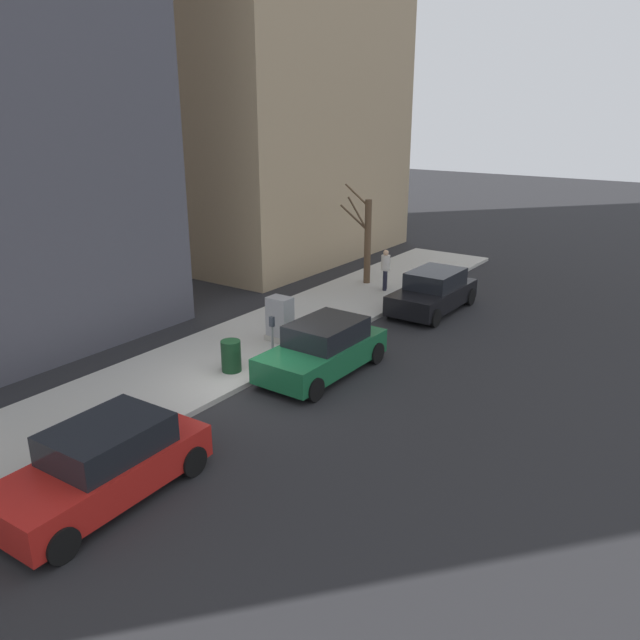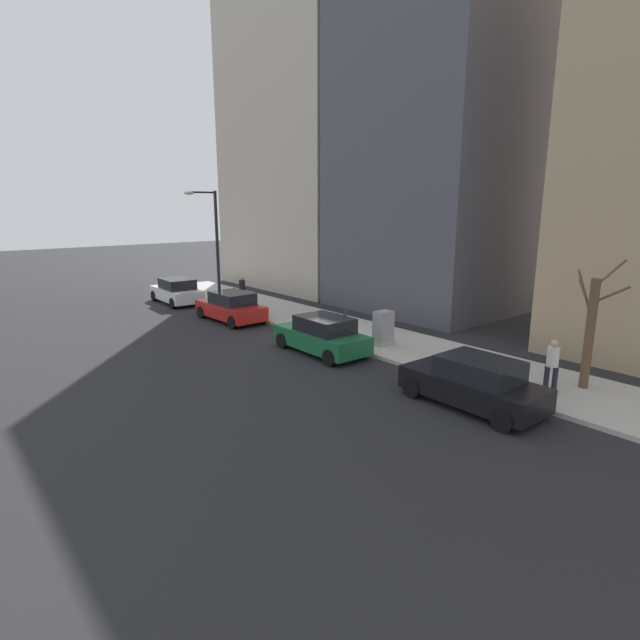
{
  "view_description": "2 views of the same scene",
  "coord_description": "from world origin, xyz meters",
  "px_view_note": "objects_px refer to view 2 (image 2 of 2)",
  "views": [
    {
      "loc": [
        -10.46,
        11.61,
        7.22
      ],
      "look_at": [
        0.09,
        -3.5,
        0.93
      ],
      "focal_mm": 35.0,
      "sensor_mm": 36.0,
      "label": 1
    },
    {
      "loc": [
        -13.49,
        -16.87,
        5.84
      ],
      "look_at": [
        -0.07,
        -0.53,
        0.97
      ],
      "focal_mm": 28.0,
      "sensor_mm": 36.0,
      "label": 2
    }
  ],
  "objects_px": {
    "parked_car_green": "(322,335)",
    "pedestrian_midblock": "(242,289)",
    "parked_car_black": "(474,383)",
    "parked_car_red": "(231,307)",
    "streetlamp": "(213,237)",
    "office_block_center": "(442,126)",
    "pedestrian_near_meter": "(552,363)",
    "bare_tree": "(590,329)",
    "trash_bin": "(333,324)",
    "office_tower_right": "(329,138)",
    "utility_box": "(383,328)",
    "parking_meter": "(345,322)",
    "parked_car_white": "(177,291)"
  },
  "relations": [
    {
      "from": "parked_car_green",
      "to": "pedestrian_midblock",
      "type": "height_order",
      "value": "pedestrian_midblock"
    },
    {
      "from": "parked_car_black",
      "to": "parked_car_red",
      "type": "height_order",
      "value": "same"
    },
    {
      "from": "streetlamp",
      "to": "office_block_center",
      "type": "bearing_deg",
      "value": -39.49
    },
    {
      "from": "pedestrian_near_meter",
      "to": "pedestrian_midblock",
      "type": "xyz_separation_m",
      "value": [
        -0.19,
        18.28,
        0.0
      ]
    },
    {
      "from": "bare_tree",
      "to": "office_block_center",
      "type": "height_order",
      "value": "office_block_center"
    },
    {
      "from": "parked_car_red",
      "to": "bare_tree",
      "type": "relative_size",
      "value": 1.05
    },
    {
      "from": "parked_car_red",
      "to": "pedestrian_midblock",
      "type": "height_order",
      "value": "pedestrian_midblock"
    },
    {
      "from": "parked_car_green",
      "to": "trash_bin",
      "type": "distance_m",
      "value": 2.61
    },
    {
      "from": "pedestrian_near_meter",
      "to": "parked_car_red",
      "type": "bearing_deg",
      "value": 166.25
    },
    {
      "from": "pedestrian_midblock",
      "to": "parked_car_black",
      "type": "bearing_deg",
      "value": -72.48
    },
    {
      "from": "bare_tree",
      "to": "office_tower_right",
      "type": "bearing_deg",
      "value": 68.97
    },
    {
      "from": "utility_box",
      "to": "trash_bin",
      "type": "xyz_separation_m",
      "value": [
        -0.4,
        2.72,
        -0.25
      ]
    },
    {
      "from": "trash_bin",
      "to": "office_block_center",
      "type": "bearing_deg",
      "value": 10.63
    },
    {
      "from": "utility_box",
      "to": "office_block_center",
      "type": "distance_m",
      "value": 13.68
    },
    {
      "from": "parked_car_black",
      "to": "parked_car_green",
      "type": "xyz_separation_m",
      "value": [
        0.07,
        7.08,
        0.0
      ]
    },
    {
      "from": "pedestrian_midblock",
      "to": "office_tower_right",
      "type": "xyz_separation_m",
      "value": [
        10.29,
        4.29,
        9.53
      ]
    },
    {
      "from": "office_block_center",
      "to": "office_tower_right",
      "type": "bearing_deg",
      "value": 83.65
    },
    {
      "from": "parked_car_black",
      "to": "parking_meter",
      "type": "distance_m",
      "value": 7.63
    },
    {
      "from": "streetlamp",
      "to": "parked_car_white",
      "type": "bearing_deg",
      "value": 126.4
    },
    {
      "from": "utility_box",
      "to": "office_tower_right",
      "type": "distance_m",
      "value": 21.01
    },
    {
      "from": "parked_car_green",
      "to": "pedestrian_midblock",
      "type": "bearing_deg",
      "value": 77.73
    },
    {
      "from": "parking_meter",
      "to": "office_block_center",
      "type": "distance_m",
      "value": 13.78
    },
    {
      "from": "parked_car_green",
      "to": "trash_bin",
      "type": "height_order",
      "value": "parked_car_green"
    },
    {
      "from": "trash_bin",
      "to": "office_tower_right",
      "type": "bearing_deg",
      "value": 50.33
    },
    {
      "from": "parking_meter",
      "to": "streetlamp",
      "type": "distance_m",
      "value": 11.7
    },
    {
      "from": "parking_meter",
      "to": "office_block_center",
      "type": "bearing_deg",
      "value": 17.22
    },
    {
      "from": "pedestrian_midblock",
      "to": "office_tower_right",
      "type": "distance_m",
      "value": 14.67
    },
    {
      "from": "parked_car_red",
      "to": "pedestrian_midblock",
      "type": "xyz_separation_m",
      "value": [
        2.32,
        2.78,
        0.35
      ]
    },
    {
      "from": "parked_car_green",
      "to": "pedestrian_near_meter",
      "type": "relative_size",
      "value": 2.54
    },
    {
      "from": "parked_car_black",
      "to": "streetlamp",
      "type": "relative_size",
      "value": 0.65
    },
    {
      "from": "parking_meter",
      "to": "bare_tree",
      "type": "xyz_separation_m",
      "value": [
        2.2,
        -8.98,
        1.09
      ]
    },
    {
      "from": "office_block_center",
      "to": "office_tower_right",
      "type": "height_order",
      "value": "office_tower_right"
    },
    {
      "from": "parking_meter",
      "to": "bare_tree",
      "type": "bearing_deg",
      "value": -76.24
    },
    {
      "from": "office_block_center",
      "to": "trash_bin",
      "type": "bearing_deg",
      "value": -169.37
    },
    {
      "from": "streetlamp",
      "to": "pedestrian_midblock",
      "type": "distance_m",
      "value": 3.43
    },
    {
      "from": "streetlamp",
      "to": "trash_bin",
      "type": "relative_size",
      "value": 7.22
    },
    {
      "from": "parked_car_black",
      "to": "bare_tree",
      "type": "height_order",
      "value": "bare_tree"
    },
    {
      "from": "parked_car_white",
      "to": "utility_box",
      "type": "relative_size",
      "value": 2.98
    },
    {
      "from": "trash_bin",
      "to": "parked_car_white",
      "type": "bearing_deg",
      "value": 100.04
    },
    {
      "from": "utility_box",
      "to": "streetlamp",
      "type": "height_order",
      "value": "streetlamp"
    },
    {
      "from": "parking_meter",
      "to": "office_tower_right",
      "type": "relative_size",
      "value": 0.06
    },
    {
      "from": "pedestrian_midblock",
      "to": "pedestrian_near_meter",
      "type": "bearing_deg",
      "value": -63.9
    },
    {
      "from": "trash_bin",
      "to": "office_block_center",
      "type": "relative_size",
      "value": 0.04
    },
    {
      "from": "parked_car_red",
      "to": "pedestrian_near_meter",
      "type": "height_order",
      "value": "pedestrian_near_meter"
    },
    {
      "from": "streetlamp",
      "to": "pedestrian_near_meter",
      "type": "distance_m",
      "value": 20.03
    },
    {
      "from": "parked_car_red",
      "to": "utility_box",
      "type": "xyz_separation_m",
      "value": [
        2.39,
        -8.46,
        0.11
      ]
    },
    {
      "from": "parked_car_black",
      "to": "parked_car_white",
      "type": "relative_size",
      "value": 0.99
    },
    {
      "from": "pedestrian_near_meter",
      "to": "pedestrian_midblock",
      "type": "bearing_deg",
      "value": 157.63
    },
    {
      "from": "trash_bin",
      "to": "office_tower_right",
      "type": "height_order",
      "value": "office_tower_right"
    },
    {
      "from": "parked_car_green",
      "to": "parked_car_red",
      "type": "relative_size",
      "value": 0.99
    }
  ]
}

